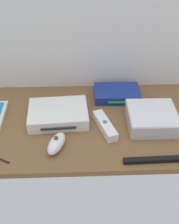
# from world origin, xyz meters

# --- Properties ---
(ground_plane) EXTENTS (1.00, 0.48, 0.02)m
(ground_plane) POSITION_xyz_m (0.00, 0.00, -0.01)
(ground_plane) COLOR brown
(ground_plane) RESTS_ON ground
(back_wall) EXTENTS (1.10, 0.01, 0.64)m
(back_wall) POSITION_xyz_m (0.00, 0.25, 0.32)
(back_wall) COLOR white
(back_wall) RESTS_ON ground
(game_console) EXTENTS (0.22, 0.17, 0.04)m
(game_console) POSITION_xyz_m (-0.11, 0.02, 0.02)
(game_console) COLOR white
(game_console) RESTS_ON ground_plane
(mini_computer) EXTENTS (0.17, 0.17, 0.05)m
(mini_computer) POSITION_xyz_m (0.22, -0.02, 0.03)
(mini_computer) COLOR silver
(mini_computer) RESTS_ON ground_plane
(network_router) EXTENTS (0.18, 0.13, 0.03)m
(network_router) POSITION_xyz_m (0.12, 0.15, 0.02)
(network_router) COLOR navy
(network_router) RESTS_ON ground_plane
(remote_wand) EXTENTS (0.08, 0.15, 0.03)m
(remote_wand) POSITION_xyz_m (0.05, -0.05, 0.02)
(remote_wand) COLOR white
(remote_wand) RESTS_ON ground_plane
(remote_nunchuk) EXTENTS (0.07, 0.11, 0.05)m
(remote_nunchuk) POSITION_xyz_m (-0.11, -0.14, 0.02)
(remote_nunchuk) COLOR white
(remote_nunchuk) RESTS_ON ground_plane
(sensor_bar) EXTENTS (0.24, 0.02, 0.01)m
(sensor_bar) POSITION_xyz_m (0.22, -0.20, 0.01)
(sensor_bar) COLOR black
(sensor_bar) RESTS_ON ground_plane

